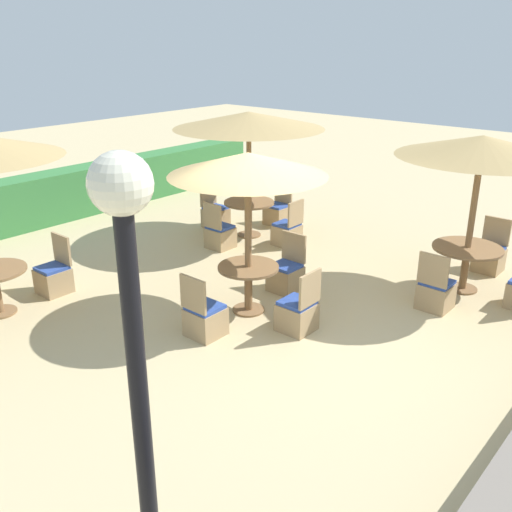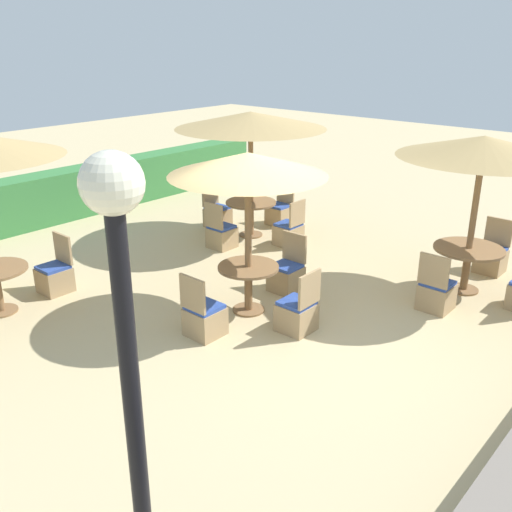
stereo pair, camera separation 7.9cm
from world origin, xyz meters
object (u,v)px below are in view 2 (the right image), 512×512
round_table_back_right (251,209)px  patio_chair_center_east (287,275)px  patio_chair_center_south (297,313)px  patio_chair_center_west (204,318)px  patio_chair_back_right_east (280,213)px  round_table_center (248,278)px  patio_chair_back_right_west (221,235)px  parasol_center (248,165)px  round_table_front_right (468,257)px  parasol_front_right (484,147)px  patio_chair_front_right_east (491,257)px  patio_chair_back_right_north (217,215)px  patio_chair_back_right_south (289,232)px  parasol_back_right (251,120)px  patio_chair_front_right_west (436,293)px  lamp_post (124,315)px  patio_chair_back_left_east (55,276)px

round_table_back_right → patio_chair_center_east: patio_chair_center_east is taller
patio_chair_center_south → patio_chair_center_west: (-0.95, 0.89, 0.00)m
patio_chair_back_right_east → round_table_center: size_ratio=1.03×
patio_chair_back_right_west → patio_chair_center_west: 3.49m
patio_chair_back_right_west → patio_chair_center_west: size_ratio=1.00×
patio_chair_center_south → round_table_center: bearing=89.2°
parasol_center → round_table_front_right: bearing=-37.1°
patio_chair_back_right_west → patio_chair_center_east: same height
parasol_front_right → patio_chair_front_right_east: size_ratio=2.75×
patio_chair_back_right_east → round_table_center: 4.28m
patio_chair_front_right_east → patio_chair_center_east: same height
round_table_center → round_table_back_right: bearing=40.9°
patio_chair_back_right_north → patio_chair_center_west: size_ratio=1.00×
patio_chair_back_right_east → patio_chair_back_right_south: same height
patio_chair_back_right_east → patio_chair_back_right_north: bearing=47.9°
patio_chair_back_right_north → patio_chair_back_right_south: (0.09, -1.90, 0.00)m
parasol_front_right → parasol_center: (-2.85, 2.15, -0.11)m
round_table_back_right → patio_chair_center_east: size_ratio=1.10×
patio_chair_back_right_south → parasol_center: (-2.68, -1.32, 1.96)m
patio_chair_front_right_east → patio_chair_center_west: bearing=66.3°
parasol_back_right → patio_chair_center_south: 4.64m
patio_chair_back_right_east → patio_chair_back_right_south: (-0.92, -0.98, 0.00)m
round_table_front_right → patio_chair_back_right_west: bearing=104.8°
patio_chair_back_right_east → patio_chair_front_right_west: same height
patio_chair_back_right_north → patio_chair_front_right_west: size_ratio=1.00×
lamp_post → patio_chair_back_right_north: 9.05m
round_table_back_right → patio_chair_center_south: (-2.64, -3.20, -0.30)m
patio_chair_back_right_east → patio_chair_back_left_east: same height
patio_chair_back_right_south → patio_chair_front_right_west: size_ratio=1.00×
patio_chair_back_right_west → patio_chair_back_right_east: size_ratio=1.00×
patio_chair_center_west → patio_chair_front_right_east: bearing=66.3°
lamp_post → patio_chair_center_east: 6.01m
patio_chair_back_right_west → patio_chair_front_right_west: same height
patio_chair_front_right_east → patio_chair_back_left_east: bearing=47.5°
lamp_post → parasol_front_right: (6.86, 0.46, -0.02)m
parasol_front_right → patio_chair_back_left_east: bearing=131.4°
patio_chair_front_right_east → patio_chair_center_south: same height
parasol_back_right → patio_chair_back_left_east: size_ratio=3.18×
patio_chair_back_right_north → patio_chair_front_right_west: bearing=82.5°
patio_chair_back_right_south → patio_chair_front_right_east: bearing=-70.5°
patio_chair_back_right_south → parasol_back_right: bearing=93.4°
parasol_back_right → patio_chair_back_right_east: parasol_back_right is taller
parasol_back_right → parasol_center: (-2.62, -2.27, -0.13)m
lamp_post → patio_chair_back_right_north: bearing=41.5°
parasol_front_right → patio_chair_front_right_east: parasol_front_right is taller
patio_chair_front_right_east → patio_chair_center_south: 4.13m
parasol_back_right → patio_chair_back_right_west: parasol_back_right is taller
parasol_back_right → round_table_center: bearing=-139.1°
patio_chair_back_right_north → patio_chair_center_south: size_ratio=1.00×
parasol_back_right → patio_chair_back_left_east: (-4.15, 0.54, -2.08)m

